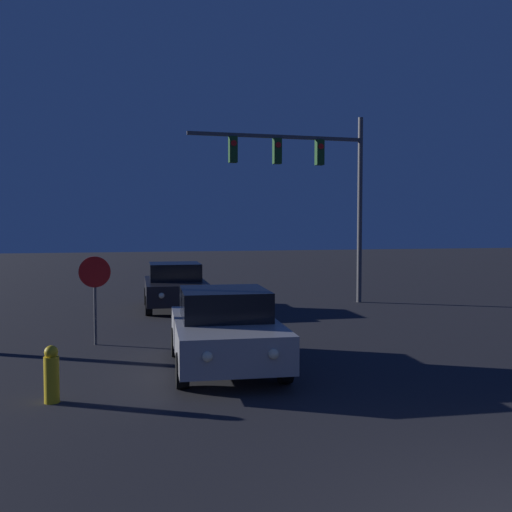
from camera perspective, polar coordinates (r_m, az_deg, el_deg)
The scene contains 5 objects.
car_near at distance 11.46m, azimuth -3.10°, elevation -7.29°, with size 2.29×4.20×1.57m.
car_far at distance 19.69m, azimuth -8.09°, elevation -2.99°, with size 2.20×4.16×1.57m.
traffic_signal_mast at distance 20.82m, azimuth 5.69°, elevation 8.15°, with size 6.48×0.30×6.81m.
stop_sign at distance 14.07m, azimuth -15.82°, elevation -2.63°, with size 0.74×0.07×2.12m.
fire_hydrant at distance 9.88m, azimuth -19.77°, elevation -11.08°, with size 0.24×0.24×0.93m.
Camera 1 is at (-3.96, -3.46, 2.84)m, focal length 40.00 mm.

